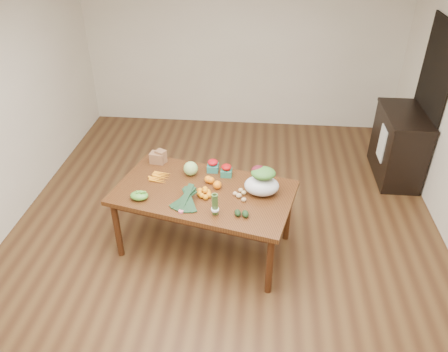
# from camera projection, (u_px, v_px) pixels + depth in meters

# --- Properties ---
(floor) EXTENTS (6.00, 6.00, 0.00)m
(floor) POSITION_uv_depth(u_px,v_px,m) (224.00, 236.00, 5.03)
(floor) COLOR brown
(floor) RESTS_ON ground
(room_walls) EXTENTS (5.02, 6.02, 2.70)m
(room_walls) POSITION_uv_depth(u_px,v_px,m) (224.00, 131.00, 4.30)
(room_walls) COLOR white
(room_walls) RESTS_ON floor
(dining_table) EXTENTS (1.99, 1.39, 0.75)m
(dining_table) POSITION_uv_depth(u_px,v_px,m) (205.00, 219.00, 4.69)
(dining_table) COLOR #563214
(dining_table) RESTS_ON floor
(doorway_dark) EXTENTS (0.02, 1.00, 2.10)m
(doorway_dark) POSITION_uv_depth(u_px,v_px,m) (428.00, 104.00, 5.60)
(doorway_dark) COLOR black
(doorway_dark) RESTS_ON floor
(cabinet) EXTENTS (0.52, 1.02, 0.94)m
(cabinet) POSITION_uv_depth(u_px,v_px,m) (399.00, 145.00, 5.87)
(cabinet) COLOR black
(cabinet) RESTS_ON floor
(dish_towel) EXTENTS (0.02, 0.28, 0.45)m
(dish_towel) POSITION_uv_depth(u_px,v_px,m) (382.00, 144.00, 5.75)
(dish_towel) COLOR white
(dish_towel) RESTS_ON cabinet
(paper_bag) EXTENTS (0.25, 0.22, 0.15)m
(paper_bag) POSITION_uv_depth(u_px,v_px,m) (158.00, 157.00, 4.92)
(paper_bag) COLOR olive
(paper_bag) RESTS_ON dining_table
(cabbage) EXTENTS (0.16, 0.16, 0.16)m
(cabbage) POSITION_uv_depth(u_px,v_px,m) (191.00, 169.00, 4.70)
(cabbage) COLOR #A2C370
(cabbage) RESTS_ON dining_table
(strawberry_basket_a) EXTENTS (0.14, 0.14, 0.11)m
(strawberry_basket_a) POSITION_uv_depth(u_px,v_px,m) (213.00, 166.00, 4.78)
(strawberry_basket_a) COLOR red
(strawberry_basket_a) RESTS_ON dining_table
(strawberry_basket_b) EXTENTS (0.14, 0.14, 0.11)m
(strawberry_basket_b) POSITION_uv_depth(u_px,v_px,m) (226.00, 171.00, 4.70)
(strawberry_basket_b) COLOR #AF0E0B
(strawberry_basket_b) RESTS_ON dining_table
(orange_a) EXTENTS (0.08, 0.08, 0.08)m
(orange_a) POSITION_uv_depth(u_px,v_px,m) (208.00, 179.00, 4.60)
(orange_a) COLOR #F65F0F
(orange_a) RESTS_ON dining_table
(orange_b) EXTENTS (0.07, 0.07, 0.07)m
(orange_b) POSITION_uv_depth(u_px,v_px,m) (211.00, 180.00, 4.58)
(orange_b) COLOR #F3550E
(orange_b) RESTS_ON dining_table
(orange_c) EXTENTS (0.09, 0.09, 0.09)m
(orange_c) POSITION_uv_depth(u_px,v_px,m) (217.00, 185.00, 4.50)
(orange_c) COLOR orange
(orange_c) RESTS_ON dining_table
(mandarin_cluster) EXTENTS (0.22, 0.22, 0.09)m
(mandarin_cluster) POSITION_uv_depth(u_px,v_px,m) (205.00, 192.00, 4.39)
(mandarin_cluster) COLOR #F49F0E
(mandarin_cluster) RESTS_ON dining_table
(carrots) EXTENTS (0.26, 0.26, 0.03)m
(carrots) POSITION_uv_depth(u_px,v_px,m) (160.00, 177.00, 4.68)
(carrots) COLOR orange
(carrots) RESTS_ON dining_table
(snap_pea_bag) EXTENTS (0.18, 0.14, 0.08)m
(snap_pea_bag) POSITION_uv_depth(u_px,v_px,m) (139.00, 196.00, 4.34)
(snap_pea_bag) COLOR #5D9231
(snap_pea_bag) RESTS_ON dining_table
(kale_bunch) EXTENTS (0.40, 0.46, 0.16)m
(kale_bunch) POSITION_uv_depth(u_px,v_px,m) (185.00, 200.00, 4.22)
(kale_bunch) COLOR #15301D
(kale_bunch) RESTS_ON dining_table
(asparagus_bundle) EXTENTS (0.10, 0.13, 0.26)m
(asparagus_bundle) POSITION_uv_depth(u_px,v_px,m) (215.00, 204.00, 4.09)
(asparagus_bundle) COLOR #53863D
(asparagus_bundle) RESTS_ON dining_table
(potato_a) EXTENTS (0.05, 0.04, 0.04)m
(potato_a) POSITION_uv_depth(u_px,v_px,m) (235.00, 194.00, 4.41)
(potato_a) COLOR tan
(potato_a) RESTS_ON dining_table
(potato_b) EXTENTS (0.06, 0.05, 0.05)m
(potato_b) POSITION_uv_depth(u_px,v_px,m) (239.00, 196.00, 4.37)
(potato_b) COLOR tan
(potato_b) RESTS_ON dining_table
(potato_c) EXTENTS (0.05, 0.05, 0.04)m
(potato_c) POSITION_uv_depth(u_px,v_px,m) (244.00, 193.00, 4.42)
(potato_c) COLOR #D9C87D
(potato_c) RESTS_ON dining_table
(potato_d) EXTENTS (0.05, 0.05, 0.04)m
(potato_d) POSITION_uv_depth(u_px,v_px,m) (241.00, 190.00, 4.46)
(potato_d) COLOR tan
(potato_d) RESTS_ON dining_table
(potato_e) EXTENTS (0.05, 0.04, 0.04)m
(potato_e) POSITION_uv_depth(u_px,v_px,m) (244.00, 200.00, 4.32)
(potato_e) COLOR #D6B47B
(potato_e) RESTS_ON dining_table
(avocado_a) EXTENTS (0.08, 0.10, 0.06)m
(avocado_a) POSITION_uv_depth(u_px,v_px,m) (238.00, 213.00, 4.13)
(avocado_a) COLOR black
(avocado_a) RESTS_ON dining_table
(avocado_b) EXTENTS (0.09, 0.11, 0.06)m
(avocado_b) POSITION_uv_depth(u_px,v_px,m) (245.00, 214.00, 4.11)
(avocado_b) COLOR black
(avocado_b) RESTS_ON dining_table
(salad_bag) EXTENTS (0.40, 0.34, 0.27)m
(salad_bag) POSITION_uv_depth(u_px,v_px,m) (262.00, 182.00, 4.37)
(salad_bag) COLOR silver
(salad_bag) RESTS_ON dining_table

